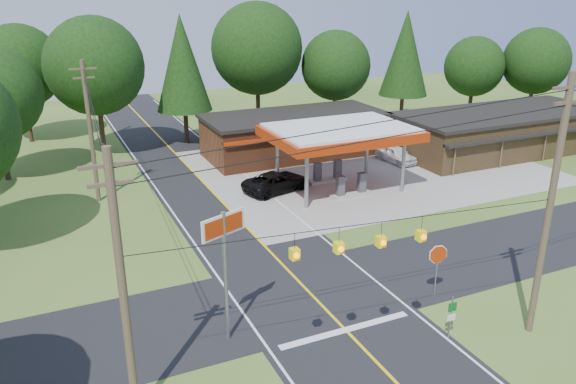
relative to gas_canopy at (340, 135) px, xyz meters
name	(u,v)px	position (x,y,z in m)	size (l,w,h in m)	color
ground	(310,293)	(-9.00, -13.00, -4.27)	(120.00, 120.00, 0.00)	#3C6122
main_highway	(310,293)	(-9.00, -13.00, -4.26)	(8.00, 120.00, 0.02)	black
cross_road	(310,293)	(-9.00, -13.00, -4.25)	(70.00, 7.00, 0.02)	black
lane_center_yellow	(310,293)	(-9.00, -13.00, -4.24)	(0.15, 110.00, 0.00)	yellow
gas_canopy	(340,135)	(0.00, 0.00, 0.00)	(10.60, 7.40, 4.88)	gray
convenience_store	(295,134)	(1.00, 9.98, -2.35)	(16.40, 7.55, 3.80)	brown
strip_building	(502,131)	(19.00, 2.98, -2.35)	(20.40, 8.75, 3.80)	#302213
utility_pole_near_right	(550,207)	(-1.50, -20.00, 1.69)	(1.80, 0.30, 11.50)	#473828
utility_pole_near_left	(122,287)	(-18.50, -18.00, 0.93)	(1.80, 0.30, 10.00)	#473828
utility_pole_far_left	(90,130)	(-17.00, 5.00, 0.93)	(1.80, 0.30, 10.00)	#473828
utility_pole_north	(87,95)	(-15.50, 22.00, 0.48)	(0.30, 0.30, 9.50)	#473828
overhead_beacons	(361,227)	(-10.00, -19.00, 1.95)	(17.04, 2.04, 1.03)	black
treeline_backdrop	(190,77)	(-8.18, 11.01, 3.22)	(70.27, 51.59, 13.30)	#332316
suv_car	(277,182)	(-4.50, 1.50, -3.53)	(5.34, 5.34, 1.48)	black
sedan_car	(396,154)	(8.00, 4.00, -3.54)	(4.26, 4.26, 1.45)	white
big_stop_sign	(224,249)	(-14.00, -15.01, 0.10)	(2.09, 0.91, 6.00)	gray
octagonal_stop_sign	(438,258)	(-3.63, -16.01, -2.07)	(0.98, 0.24, 2.91)	gray
route_sign_post	(451,314)	(-5.20, -19.02, -3.03)	(0.43, 0.09, 2.08)	gray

